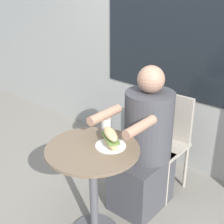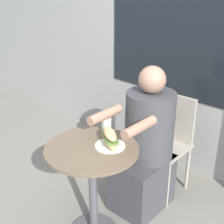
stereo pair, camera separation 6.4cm
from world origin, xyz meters
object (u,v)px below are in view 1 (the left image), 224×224
cafe_table (93,173)px  drink_cup (106,125)px  sandwich_on_plate (111,139)px  seated_diner (145,150)px  diner_chair (168,134)px

cafe_table → drink_cup: (-0.09, 0.23, 0.26)m
cafe_table → sandwich_on_plate: bearing=52.7°
sandwich_on_plate → seated_diner: bearing=92.1°
seated_diner → drink_cup: seated_diner is taller
seated_diner → sandwich_on_plate: (0.02, -0.43, 0.28)m
seated_diner → sandwich_on_plate: 0.51m
diner_chair → seated_diner: seated_diner is taller
cafe_table → diner_chair: size_ratio=0.85×
sandwich_on_plate → drink_cup: (-0.16, 0.13, 0.00)m
cafe_table → diner_chair: diner_chair is taller
seated_diner → sandwich_on_plate: seated_diner is taller
cafe_table → seated_diner: seated_diner is taller
diner_chair → cafe_table: bearing=84.4°
diner_chair → seated_diner: 0.35m
diner_chair → drink_cup: bearing=75.3°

